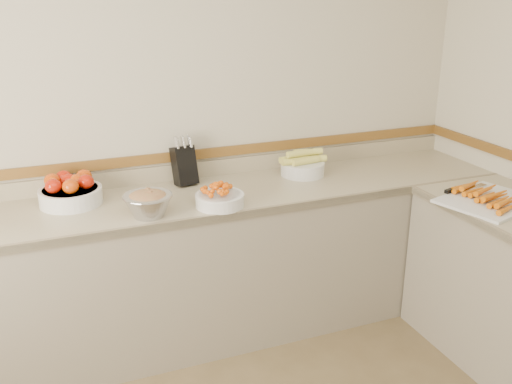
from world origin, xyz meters
name	(u,v)px	position (x,y,z in m)	size (l,w,h in m)	color
back_wall	(160,117)	(0.00, 2.00, 1.30)	(4.00, 4.00, 0.00)	beige
counter_back	(180,269)	(0.00, 1.68, 0.45)	(4.00, 0.65, 1.08)	tan
knife_block	(184,164)	(0.11, 1.90, 1.02)	(0.15, 0.17, 0.30)	black
tomato_bowl	(70,191)	(-0.55, 1.81, 0.97)	(0.34, 0.34, 0.17)	silver
cherry_tomato_bowl	(220,197)	(0.19, 1.47, 0.95)	(0.27, 0.27, 0.14)	silver
corn_bowl	(303,165)	(0.84, 1.80, 0.96)	(0.30, 0.28, 0.16)	silver
rhubarb_bowl	(148,203)	(-0.20, 1.47, 0.97)	(0.26, 0.26, 0.14)	#B2B2BA
cutting_board	(489,198)	(1.59, 0.99, 0.92)	(0.61, 0.53, 0.07)	silver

